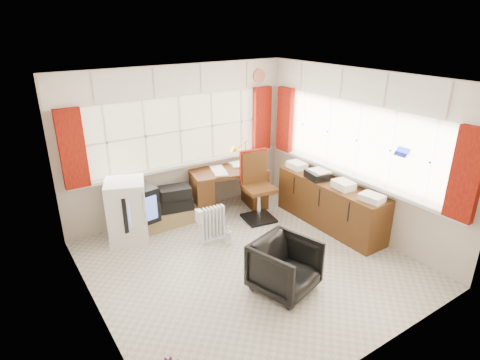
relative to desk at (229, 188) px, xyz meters
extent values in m
plane|color=beige|center=(-0.69, -1.61, -0.41)|extent=(4.00, 4.00, 0.00)
plane|color=beige|center=(-0.69, 0.39, 0.84)|extent=(4.00, 0.00, 4.00)
plane|color=beige|center=(-0.69, -3.61, 0.84)|extent=(4.00, 0.00, 4.00)
plane|color=beige|center=(-2.69, -1.61, 0.84)|extent=(0.00, 4.00, 4.00)
plane|color=beige|center=(1.31, -1.61, 0.84)|extent=(0.00, 4.00, 4.00)
plane|color=white|center=(-0.69, -1.61, 2.09)|extent=(4.00, 4.00, 0.00)
plane|color=beige|center=(-0.69, 0.37, 1.04)|extent=(3.60, 0.00, 3.60)
cube|color=white|center=(-0.69, 0.33, 0.46)|extent=(3.70, 0.12, 0.05)
cube|color=white|center=(-1.89, 0.36, 1.04)|extent=(0.03, 0.02, 1.10)
cube|color=white|center=(-1.29, 0.36, 1.04)|extent=(0.03, 0.02, 1.10)
cube|color=white|center=(-0.69, 0.36, 1.04)|extent=(0.03, 0.02, 1.10)
cube|color=white|center=(-0.09, 0.36, 1.04)|extent=(0.03, 0.02, 1.10)
cube|color=white|center=(0.51, 0.36, 1.04)|extent=(0.03, 0.02, 1.10)
plane|color=beige|center=(1.29, -1.61, 1.04)|extent=(0.00, 3.60, 3.60)
cube|color=white|center=(1.25, -1.61, 0.46)|extent=(0.12, 3.70, 0.05)
cube|color=white|center=(1.28, -2.81, 1.04)|extent=(0.02, 0.03, 1.10)
cube|color=white|center=(1.28, -2.21, 1.04)|extent=(0.02, 0.03, 1.10)
cube|color=white|center=(1.28, -1.61, 1.04)|extent=(0.02, 0.03, 1.10)
cube|color=white|center=(1.28, -1.01, 1.04)|extent=(0.02, 0.03, 1.10)
cube|color=white|center=(1.28, -0.41, 1.04)|extent=(0.02, 0.03, 1.10)
cube|color=#952308|center=(-2.39, 0.29, 1.05)|extent=(0.35, 0.10, 1.15)
cube|color=#952308|center=(0.91, 0.29, 1.05)|extent=(0.35, 0.10, 1.15)
cube|color=#952308|center=(1.21, -0.01, 1.05)|extent=(0.10, 0.35, 1.15)
cube|color=#952308|center=(1.21, -3.31, 1.05)|extent=(0.10, 0.35, 1.15)
cube|color=white|center=(-0.69, 0.35, 1.84)|extent=(3.95, 0.08, 0.48)
cube|color=white|center=(1.27, -1.61, 1.84)|extent=(0.08, 3.95, 0.48)
cube|color=#522E13|center=(0.00, 0.00, 0.30)|extent=(1.39, 0.89, 0.06)
cube|color=#522E13|center=(-0.48, 0.10, -0.07)|extent=(0.41, 0.62, 0.68)
cube|color=#522E13|center=(0.48, -0.10, -0.07)|extent=(0.41, 0.62, 0.68)
cube|color=white|center=(0.00, 0.00, 0.34)|extent=(0.27, 0.34, 0.02)
cube|color=white|center=(0.00, 0.00, 0.35)|extent=(0.27, 0.34, 0.02)
cube|color=white|center=(0.00, 0.00, 0.35)|extent=(0.27, 0.34, 0.02)
cube|color=white|center=(0.00, 0.00, 0.35)|extent=(0.27, 0.34, 0.02)
cylinder|color=yellow|center=(0.40, 0.08, 0.34)|extent=(0.11, 0.11, 0.02)
cylinder|color=yellow|center=(0.40, 0.08, 0.54)|extent=(0.03, 0.03, 0.40)
cone|color=yellow|center=(0.40, 0.08, 0.70)|extent=(0.18, 0.17, 0.16)
cube|color=black|center=(0.20, -0.62, -0.39)|extent=(0.56, 0.56, 0.04)
cylinder|color=silver|center=(0.20, -0.62, -0.13)|extent=(0.06, 0.06, 0.56)
cube|color=#522E13|center=(0.20, -0.62, 0.15)|extent=(0.54, 0.53, 0.06)
cube|color=#522E13|center=(0.24, -0.39, 0.45)|extent=(0.43, 0.13, 0.54)
cube|color=#952308|center=(0.24, -0.39, 0.47)|extent=(0.48, 0.15, 0.56)
imported|color=black|center=(-0.65, -2.31, -0.08)|extent=(0.88, 0.89, 0.66)
cube|color=white|center=(-0.81, -0.82, -0.37)|extent=(0.40, 0.19, 0.08)
cube|color=white|center=(-0.99, -0.81, -0.08)|extent=(0.03, 0.12, 0.50)
cube|color=white|center=(-0.93, -0.81, -0.08)|extent=(0.03, 0.12, 0.50)
cube|color=white|center=(-0.87, -0.82, -0.08)|extent=(0.03, 0.12, 0.50)
cube|color=white|center=(-0.81, -0.82, -0.08)|extent=(0.03, 0.12, 0.50)
cube|color=white|center=(-0.76, -0.83, -0.08)|extent=(0.03, 0.12, 0.50)
cube|color=white|center=(-0.70, -0.83, -0.08)|extent=(0.03, 0.12, 0.50)
cube|color=white|center=(-0.64, -0.84, -0.08)|extent=(0.03, 0.12, 0.50)
cube|color=#522E13|center=(1.04, -1.41, -0.03)|extent=(0.50, 2.00, 0.75)
cube|color=white|center=(1.01, -2.21, 0.39)|extent=(0.24, 0.32, 0.10)
cube|color=white|center=(1.01, -1.68, 0.39)|extent=(0.24, 0.32, 0.10)
cube|color=white|center=(1.01, -1.14, 0.39)|extent=(0.24, 0.32, 0.10)
cube|color=white|center=(1.01, -0.61, 0.39)|extent=(0.24, 0.32, 0.10)
cube|color=black|center=(0.96, -1.16, 0.40)|extent=(0.35, 0.41, 0.12)
cube|color=olive|center=(-1.24, 0.11, -0.28)|extent=(1.40, 0.50, 0.25)
cube|color=black|center=(-1.70, 0.01, 0.11)|extent=(0.68, 0.63, 0.55)
cube|color=#4D6FDB|center=(-1.66, -0.27, 0.11)|extent=(0.46, 0.09, 0.37)
cube|color=black|center=(-1.00, 0.05, -0.06)|extent=(0.60, 0.44, 0.20)
cube|color=black|center=(-1.00, 0.05, 0.13)|extent=(0.55, 0.42, 0.19)
cube|color=white|center=(-1.82, -0.03, 0.07)|extent=(0.72, 0.72, 0.95)
cube|color=silver|center=(-1.68, -0.38, 0.21)|extent=(0.03, 0.03, 0.50)
imported|color=silver|center=(-0.66, -1.03, -0.26)|extent=(0.17, 0.17, 0.31)
imported|color=#81C1B7|center=(-0.36, -0.20, -0.31)|extent=(0.10, 0.10, 0.20)
camera|label=1|loc=(-3.41, -5.47, 2.74)|focal=30.00mm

